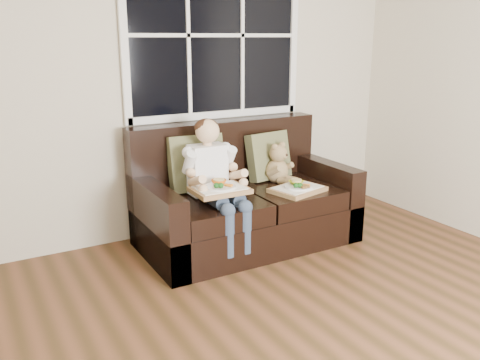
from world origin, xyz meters
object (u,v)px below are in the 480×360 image
tray_left (220,189)px  tray_right (298,188)px  child (214,172)px  teddy_bear (278,166)px  loveseat (243,205)px

tray_left → tray_right: bearing=-0.6°
tray_left → tray_right: tray_left is taller
child → tray_right: bearing=-14.7°
child → teddy_bear: child is taller
loveseat → tray_right: loveseat is taller
tray_left → tray_right: 0.69m
teddy_bear → loveseat: bearing=164.5°
teddy_bear → tray_left: (-0.71, -0.30, -0.02)m
tray_left → tray_right: (0.69, -0.02, -0.10)m
teddy_bear → tray_right: 0.34m
teddy_bear → tray_right: bearing=-113.4°
loveseat → tray_right: (0.33, -0.29, 0.17)m
teddy_bear → tray_left: teddy_bear is taller
child → tray_left: bearing=-100.5°
loveseat → tray_left: 0.52m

